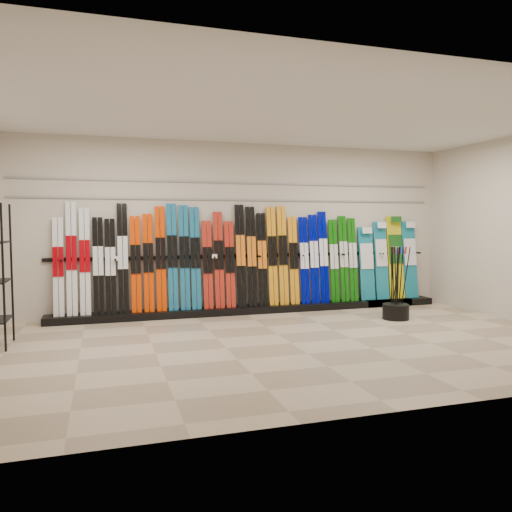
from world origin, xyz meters
name	(u,v)px	position (x,y,z in m)	size (l,w,h in m)	color
floor	(291,343)	(0.00, 0.00, 0.00)	(8.00, 8.00, 0.00)	gray
back_wall	(241,228)	(0.00, 2.50, 1.50)	(8.00, 8.00, 0.00)	beige
ceiling	(292,114)	(0.00, 0.00, 3.00)	(8.00, 8.00, 0.00)	silver
ski_rack_base	(257,309)	(0.22, 2.28, 0.06)	(8.00, 0.40, 0.12)	black
skis	(217,260)	(-0.47, 2.34, 0.95)	(5.37, 0.25, 1.82)	white
snowboards	(389,260)	(2.95, 2.36, 0.87)	(1.25, 0.25, 1.60)	#14728C
pole_bin	(396,312)	(2.25, 1.01, 0.12)	(0.43, 0.43, 0.25)	black
ski_poles	(397,282)	(2.27, 1.04, 0.61)	(0.30, 0.32, 1.18)	black
slatwall_rail_0	(241,200)	(0.00, 2.48, 2.00)	(7.60, 0.02, 0.03)	gray
slatwall_rail_1	(241,183)	(0.00, 2.48, 2.30)	(7.60, 0.02, 0.03)	gray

